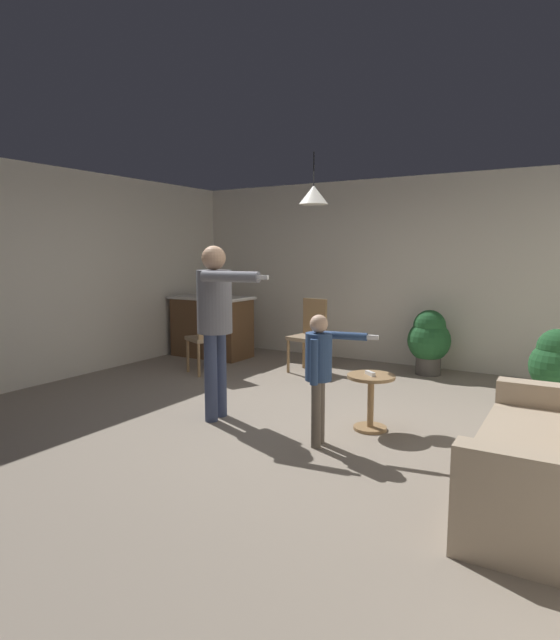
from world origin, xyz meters
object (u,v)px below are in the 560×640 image
couch_floral (558,460)px  side_table_by_couch (371,395)px  dining_chair_by_counter (207,334)px  potted_plant_by_wall (556,364)px  kitchen_counter (212,326)px  potted_plant_corner (429,339)px  dining_chair_near_wall (310,332)px  spare_remote_on_table (370,373)px  person_adult (216,313)px  person_child (320,365)px

couch_floral → side_table_by_couch: couch_floral is taller
dining_chair_by_counter → potted_plant_by_wall: (4.13, 0.70, -0.08)m
kitchen_counter → potted_plant_corner: (3.27, 0.53, 0.00)m
dining_chair_by_counter → dining_chair_near_wall: (1.10, 0.86, 0.00)m
kitchen_counter → dining_chair_near_wall: 1.82m
kitchen_counter → potted_plant_by_wall: (4.85, -0.29, -0.01)m
kitchen_counter → spare_remote_on_table: kitchen_counter is taller
dining_chair_near_wall → spare_remote_on_table: 2.48m
kitchen_counter → dining_chair_near_wall: bearing=-4.1°
side_table_by_couch → potted_plant_by_wall: size_ratio=0.62×
dining_chair_by_counter → person_adult: bearing=-112.8°
kitchen_counter → potted_plant_corner: 3.32m
side_table_by_couch → person_adult: (-1.42, -0.47, 0.73)m
side_table_by_couch → dining_chair_by_counter: bearing=160.0°
couch_floral → person_child: person_child is taller
couch_floral → person_child: bearing=81.8°
person_adult → spare_remote_on_table: bearing=100.8°
couch_floral → potted_plant_corner: 3.77m
person_adult → spare_remote_on_table: size_ratio=13.09×
potted_plant_corner → kitchen_counter: bearing=-170.8°
dining_chair_by_counter → potted_plant_by_wall: dining_chair_by_counter is taller
dining_chair_by_counter → dining_chair_near_wall: bearing=-26.4°
person_child → dining_chair_near_wall: size_ratio=1.13×
side_table_by_couch → dining_chair_near_wall: (-1.62, 1.85, 0.22)m
couch_floral → kitchen_counter: bearing=59.6°
person_adult → spare_remote_on_table: person_adult is taller
person_child → dining_chair_near_wall: 2.83m
dining_chair_by_counter → person_child: bearing=-97.0°
dining_chair_near_wall → dining_chair_by_counter: bearing=45.5°
person_adult → dining_chair_near_wall: (-0.20, 2.33, -0.51)m
person_adult → dining_chair_by_counter: person_adult is taller
person_child → couch_floral: bearing=72.7°
potted_plant_corner → potted_plant_by_wall: bearing=-27.4°
person_adult → potted_plant_corner: person_adult is taller
couch_floral → spare_remote_on_table: (-1.59, 0.81, 0.21)m
kitchen_counter → dining_chair_by_counter: dining_chair_by_counter is taller
dining_chair_by_counter → potted_plant_by_wall: size_ratio=1.19×
dining_chair_by_counter → potted_plant_corner: bearing=-33.7°
potted_plant_corner → person_adult: bearing=-112.8°
side_table_by_couch → person_adult: 1.67m
dining_chair_near_wall → potted_plant_by_wall: bearing=-175.5°
side_table_by_couch → potted_plant_corner: 2.52m
dining_chair_near_wall → person_adult: bearing=102.4°
side_table_by_couch → couch_floral: bearing=-27.5°
spare_remote_on_table → person_child: bearing=-111.0°
potted_plant_by_wall → side_table_by_couch: bearing=-129.7°
couch_floral → dining_chair_near_wall: bearing=49.0°
dining_chair_near_wall → potted_plant_corner: 1.60m
kitchen_counter → dining_chair_by_counter: bearing=-54.3°
dining_chair_by_counter → potted_plant_by_wall: 4.19m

